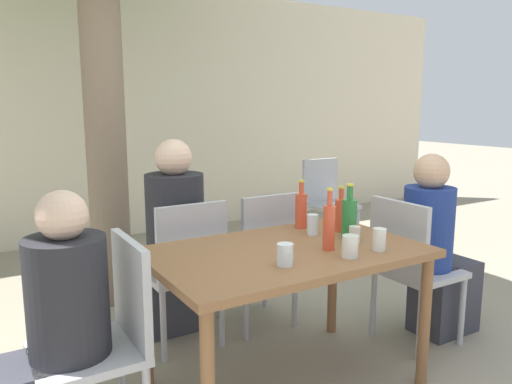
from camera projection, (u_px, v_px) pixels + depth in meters
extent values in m
plane|color=gray|center=(285.00, 384.00, 2.68)|extent=(30.00, 30.00, 0.00)
cube|color=beige|center=(102.00, 112.00, 5.43)|extent=(10.00, 0.08, 2.80)
cylinder|color=#7A6651|center=(106.00, 134.00, 3.63)|extent=(0.29, 0.29, 2.54)
cube|color=brown|center=(286.00, 252.00, 2.56)|extent=(1.38, 0.87, 0.04)
cylinder|color=brown|center=(425.00, 321.00, 2.63)|extent=(0.06, 0.06, 0.72)
cylinder|color=brown|center=(146.00, 322.00, 2.62)|extent=(0.06, 0.06, 0.72)
cylinder|color=brown|center=(333.00, 279.00, 3.26)|extent=(0.06, 0.06, 0.72)
cube|color=#B2B2B7|center=(87.00, 354.00, 2.09)|extent=(0.44, 0.44, 0.04)
cube|color=#B2B2B7|center=(131.00, 290.00, 2.15)|extent=(0.04, 0.44, 0.45)
cylinder|color=#B2B2B7|center=(121.00, 373.00, 2.39)|extent=(0.04, 0.04, 0.44)
cube|color=#B2B2B7|center=(419.00, 271.00, 3.12)|extent=(0.44, 0.44, 0.04)
cube|color=#B2B2B7|center=(398.00, 238.00, 2.97)|extent=(0.04, 0.44, 0.45)
cylinder|color=#B2B2B7|center=(462.00, 311.00, 3.10)|extent=(0.04, 0.04, 0.44)
cylinder|color=#B2B2B7|center=(414.00, 292.00, 3.42)|extent=(0.04, 0.04, 0.44)
cylinder|color=#B2B2B7|center=(420.00, 325.00, 2.90)|extent=(0.04, 0.04, 0.44)
cylinder|color=#B2B2B7|center=(373.00, 303.00, 3.22)|extent=(0.04, 0.04, 0.44)
cube|color=#B2B2B7|center=(180.00, 272.00, 3.10)|extent=(0.44, 0.44, 0.04)
cube|color=#B2B2B7|center=(193.00, 242.00, 2.89)|extent=(0.44, 0.04, 0.45)
cylinder|color=#B2B2B7|center=(196.00, 293.00, 3.40)|extent=(0.04, 0.04, 0.44)
cylinder|color=#B2B2B7|center=(142.00, 304.00, 3.21)|extent=(0.04, 0.04, 0.44)
cylinder|color=#B2B2B7|center=(222.00, 312.00, 3.08)|extent=(0.04, 0.04, 0.44)
cylinder|color=#B2B2B7|center=(163.00, 326.00, 2.89)|extent=(0.04, 0.04, 0.44)
cube|color=#B2B2B7|center=(256.00, 258.00, 3.38)|extent=(0.44, 0.44, 0.04)
cube|color=#B2B2B7|center=(272.00, 230.00, 3.17)|extent=(0.44, 0.04, 0.45)
cylinder|color=#B2B2B7|center=(265.00, 278.00, 3.68)|extent=(0.04, 0.04, 0.44)
cylinder|color=#B2B2B7|center=(219.00, 288.00, 3.49)|extent=(0.04, 0.04, 0.44)
cylinder|color=#B2B2B7|center=(295.00, 295.00, 3.36)|extent=(0.04, 0.04, 0.44)
cylinder|color=#B2B2B7|center=(246.00, 307.00, 3.17)|extent=(0.04, 0.04, 0.44)
cube|color=#B2B2B7|center=(332.00, 206.00, 5.13)|extent=(0.44, 0.44, 0.04)
cube|color=#B2B2B7|center=(320.00, 180.00, 5.26)|extent=(0.44, 0.04, 0.45)
cylinder|color=#B2B2B7|center=(328.00, 235.00, 4.92)|extent=(0.04, 0.04, 0.44)
cylinder|color=#B2B2B7|center=(357.00, 230.00, 5.11)|extent=(0.04, 0.04, 0.44)
cylinder|color=#B2B2B7|center=(305.00, 227.00, 5.24)|extent=(0.04, 0.04, 0.44)
cylinder|color=#B2B2B7|center=(333.00, 222.00, 5.43)|extent=(0.04, 0.04, 0.44)
cylinder|color=#232328|center=(68.00, 297.00, 2.01)|extent=(0.33, 0.33, 0.49)
sphere|color=beige|center=(62.00, 215.00, 1.96)|extent=(0.20, 0.20, 0.20)
cube|color=#383842|center=(444.00, 296.00, 3.29)|extent=(0.40, 0.28, 0.47)
cylinder|color=navy|center=(428.00, 228.00, 3.10)|extent=(0.31, 0.31, 0.51)
sphere|color=tan|center=(432.00, 171.00, 3.04)|extent=(0.22, 0.22, 0.22)
cube|color=#383842|center=(166.00, 292.00, 3.36)|extent=(0.32, 0.40, 0.47)
cylinder|color=#232328|center=(175.00, 221.00, 3.10)|extent=(0.36, 0.36, 0.59)
sphere|color=beige|center=(173.00, 157.00, 3.03)|extent=(0.23, 0.23, 0.23)
cylinder|color=#DB4C2D|center=(329.00, 228.00, 2.52)|extent=(0.06, 0.06, 0.23)
cylinder|color=#DB4C2D|center=(330.00, 198.00, 2.49)|extent=(0.02, 0.02, 0.08)
cylinder|color=gold|center=(330.00, 189.00, 2.48)|extent=(0.03, 0.03, 0.01)
cylinder|color=#287A38|center=(349.00, 219.00, 2.73)|extent=(0.08, 0.08, 0.22)
cylinder|color=#287A38|center=(350.00, 193.00, 2.71)|extent=(0.03, 0.03, 0.08)
cylinder|color=gold|center=(350.00, 185.00, 2.70)|extent=(0.04, 0.04, 0.01)
cylinder|color=#DB4C2D|center=(301.00, 211.00, 2.97)|extent=(0.07, 0.07, 0.20)
cylinder|color=#DB4C2D|center=(301.00, 188.00, 2.95)|extent=(0.03, 0.03, 0.07)
cylinder|color=gold|center=(302.00, 181.00, 2.94)|extent=(0.03, 0.03, 0.01)
cylinder|color=#DB4C2D|center=(341.00, 215.00, 2.89)|extent=(0.07, 0.07, 0.19)
cylinder|color=#DB4C2D|center=(341.00, 194.00, 2.87)|extent=(0.03, 0.03, 0.07)
cylinder|color=gold|center=(342.00, 187.00, 2.86)|extent=(0.03, 0.03, 0.01)
cylinder|color=white|center=(285.00, 255.00, 2.28)|extent=(0.08, 0.08, 0.10)
cylinder|color=silver|center=(350.00, 246.00, 2.40)|extent=(0.08, 0.08, 0.11)
cylinder|color=silver|center=(379.00, 240.00, 2.51)|extent=(0.07, 0.07, 0.11)
cylinder|color=white|center=(313.00, 225.00, 2.82)|extent=(0.06, 0.06, 0.12)
cylinder|color=silver|center=(355.00, 235.00, 2.65)|extent=(0.06, 0.06, 0.09)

